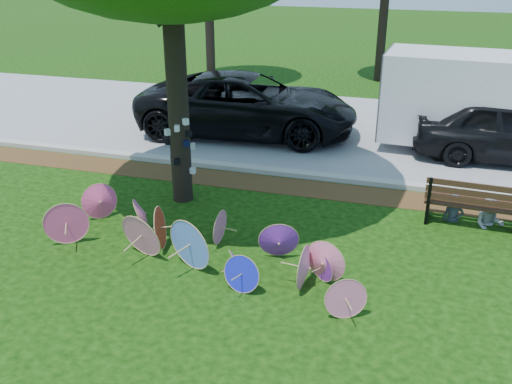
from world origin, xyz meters
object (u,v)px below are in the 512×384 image
at_px(park_bench, 474,201).
at_px(person_right, 493,198).
at_px(person_left, 456,196).
at_px(parasol_pile, 195,240).
at_px(cargo_trailer, 448,97).
at_px(black_van, 248,105).

bearing_deg(park_bench, person_right, 11.55).
height_order(park_bench, person_left, person_left).
relative_size(parasol_pile, cargo_trailer, 1.84).
relative_size(park_bench, person_left, 1.71).
bearing_deg(person_left, black_van, 147.39).
xyz_separation_m(cargo_trailer, person_right, (0.90, -4.68, -0.86)).
height_order(black_van, person_left, black_van).
distance_m(person_left, person_right, 0.70).
bearing_deg(park_bench, parasol_pile, -145.87).
xyz_separation_m(black_van, person_left, (5.77, -4.40, -0.32)).
distance_m(cargo_trailer, person_right, 4.84).
distance_m(black_van, park_bench, 7.58).
relative_size(parasol_pile, person_right, 5.07).
height_order(parasol_pile, person_right, person_right).
height_order(park_bench, person_right, person_right).
bearing_deg(person_left, park_bench, -3.41).
bearing_deg(park_bench, cargo_trailer, 100.10).
distance_m(parasol_pile, person_right, 5.96).
relative_size(parasol_pile, park_bench, 3.16).
relative_size(black_van, park_bench, 3.30).
distance_m(black_van, person_left, 7.27).
bearing_deg(person_right, person_left, -178.95).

